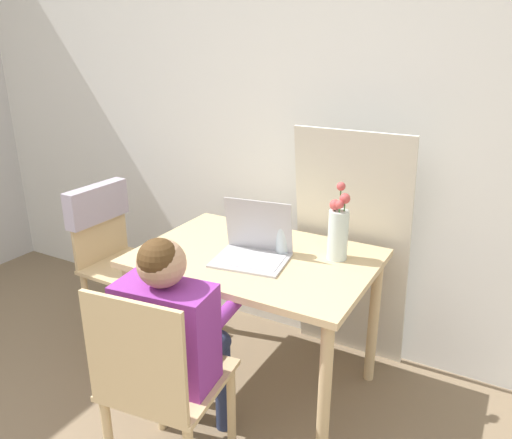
{
  "coord_description": "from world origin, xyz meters",
  "views": [
    {
      "loc": [
        1.19,
        -0.16,
        1.62
      ],
      "look_at": [
        0.2,
        1.61,
        0.88
      ],
      "focal_mm": 35.0,
      "sensor_mm": 36.0,
      "label": 1
    }
  ],
  "objects_px": {
    "person_seated": "(174,327)",
    "water_bottle": "(283,235)",
    "laptop": "(254,246)",
    "chair_occupied": "(160,386)",
    "chair_spare": "(110,237)",
    "flower_vase": "(338,230)"
  },
  "relations": [
    {
      "from": "chair_spare",
      "to": "person_seated",
      "type": "distance_m",
      "value": 1.11
    },
    {
      "from": "chair_spare",
      "to": "water_bottle",
      "type": "distance_m",
      "value": 1.08
    },
    {
      "from": "person_seated",
      "to": "laptop",
      "type": "distance_m",
      "value": 0.55
    },
    {
      "from": "chair_occupied",
      "to": "flower_vase",
      "type": "xyz_separation_m",
      "value": [
        0.35,
        0.82,
        0.39
      ]
    },
    {
      "from": "laptop",
      "to": "flower_vase",
      "type": "xyz_separation_m",
      "value": [
        0.32,
        0.17,
        0.08
      ]
    },
    {
      "from": "chair_spare",
      "to": "flower_vase",
      "type": "xyz_separation_m",
      "value": [
        1.29,
        0.1,
        0.25
      ]
    },
    {
      "from": "chair_occupied",
      "to": "water_bottle",
      "type": "distance_m",
      "value": 0.83
    },
    {
      "from": "person_seated",
      "to": "water_bottle",
      "type": "xyz_separation_m",
      "value": [
        0.13,
        0.63,
        0.17
      ]
    },
    {
      "from": "chair_spare",
      "to": "water_bottle",
      "type": "bearing_deg",
      "value": -87.54
    },
    {
      "from": "chair_occupied",
      "to": "person_seated",
      "type": "bearing_deg",
      "value": -90.0
    },
    {
      "from": "person_seated",
      "to": "water_bottle",
      "type": "height_order",
      "value": "person_seated"
    },
    {
      "from": "water_bottle",
      "to": "chair_occupied",
      "type": "bearing_deg",
      "value": -98.8
    },
    {
      "from": "chair_spare",
      "to": "flower_vase",
      "type": "height_order",
      "value": "flower_vase"
    },
    {
      "from": "chair_spare",
      "to": "flower_vase",
      "type": "bearing_deg",
      "value": -84.6
    },
    {
      "from": "chair_occupied",
      "to": "person_seated",
      "type": "distance_m",
      "value": 0.21
    },
    {
      "from": "chair_occupied",
      "to": "flower_vase",
      "type": "height_order",
      "value": "flower_vase"
    },
    {
      "from": "chair_occupied",
      "to": "chair_spare",
      "type": "distance_m",
      "value": 1.19
    },
    {
      "from": "chair_occupied",
      "to": "laptop",
      "type": "relative_size",
      "value": 2.48
    },
    {
      "from": "flower_vase",
      "to": "chair_spare",
      "type": "bearing_deg",
      "value": -175.72
    },
    {
      "from": "person_seated",
      "to": "water_bottle",
      "type": "distance_m",
      "value": 0.67
    },
    {
      "from": "chair_occupied",
      "to": "flower_vase",
      "type": "distance_m",
      "value": 0.97
    },
    {
      "from": "laptop",
      "to": "water_bottle",
      "type": "relative_size",
      "value": 1.78
    }
  ]
}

